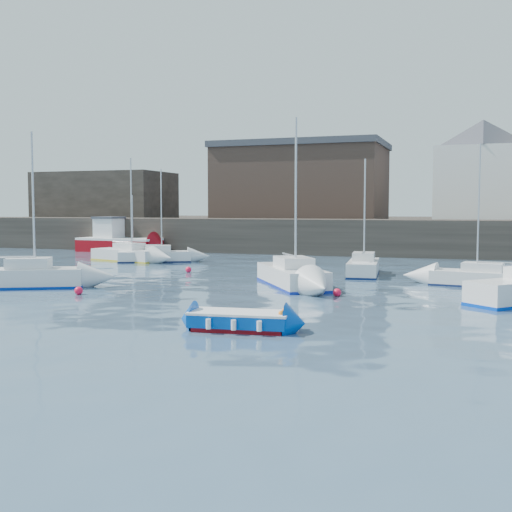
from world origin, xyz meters
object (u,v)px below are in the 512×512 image
(sailboat_d, at_px, (488,278))
(sailboat_f, at_px, (363,267))
(sailboat_a, at_px, (24,277))
(sailboat_e, at_px, (127,254))
(fishing_boat, at_px, (117,241))
(sailboat_h, at_px, (155,256))
(blue_dinghy, at_px, (240,320))
(buoy_near, at_px, (79,295))
(buoy_mid, at_px, (337,296))
(buoy_far, at_px, (188,272))
(sailboat_b, at_px, (292,275))

(sailboat_d, height_order, sailboat_f, sailboat_d)
(sailboat_a, bearing_deg, sailboat_e, 102.30)
(fishing_boat, xyz_separation_m, sailboat_d, (31.51, -16.39, -0.55))
(sailboat_f, distance_m, sailboat_h, 16.60)
(blue_dinghy, relative_size, buoy_near, 8.79)
(buoy_mid, distance_m, buoy_far, 13.32)
(sailboat_b, bearing_deg, buoy_mid, -44.96)
(buoy_near, relative_size, buoy_far, 1.04)
(sailboat_b, distance_m, buoy_near, 10.52)
(sailboat_h, relative_size, buoy_near, 17.54)
(sailboat_e, distance_m, buoy_near, 18.59)
(sailboat_a, relative_size, sailboat_d, 1.07)
(blue_dinghy, relative_size, fishing_boat, 0.43)
(sailboat_b, xyz_separation_m, buoy_mid, (2.97, -2.97, -0.55))
(sailboat_d, relative_size, sailboat_h, 1.06)
(sailboat_d, height_order, sailboat_h, sailboat_d)
(fishing_boat, height_order, sailboat_b, sailboat_b)
(blue_dinghy, xyz_separation_m, sailboat_d, (7.76, 14.99, 0.09))
(sailboat_f, relative_size, buoy_far, 18.52)
(blue_dinghy, bearing_deg, buoy_far, 120.22)
(sailboat_f, distance_m, buoy_mid, 9.53)
(sailboat_a, xyz_separation_m, sailboat_e, (-3.43, 15.75, -0.05))
(sailboat_b, relative_size, sailboat_f, 1.22)
(sailboat_a, bearing_deg, blue_dinghy, -26.02)
(sailboat_d, height_order, sailboat_e, sailboat_e)
(sailboat_f, xyz_separation_m, sailboat_h, (-16.07, 4.15, -0.04))
(blue_dinghy, bearing_deg, fishing_boat, 127.11)
(sailboat_d, relative_size, buoy_mid, 19.23)
(buoy_far, bearing_deg, blue_dinghy, -59.78)
(fishing_boat, bearing_deg, sailboat_e, -54.77)
(sailboat_a, distance_m, sailboat_h, 15.76)
(sailboat_a, relative_size, sailboat_e, 1.01)
(sailboat_d, bearing_deg, sailboat_f, 153.14)
(blue_dinghy, height_order, sailboat_e, sailboat_e)
(sailboat_d, bearing_deg, fishing_boat, 152.52)
(blue_dinghy, height_order, fishing_boat, fishing_boat)
(sailboat_b, distance_m, buoy_far, 9.23)
(blue_dinghy, height_order, sailboat_a, sailboat_a)
(sailboat_a, bearing_deg, sailboat_f, 37.64)
(blue_dinghy, relative_size, sailboat_h, 0.50)
(blue_dinghy, distance_m, buoy_far, 19.16)
(sailboat_b, bearing_deg, sailboat_e, 146.07)
(blue_dinghy, distance_m, buoy_near, 11.55)
(fishing_boat, height_order, sailboat_f, sailboat_f)
(buoy_near, bearing_deg, sailboat_h, 106.82)
(sailboat_a, bearing_deg, buoy_far, 64.96)
(sailboat_a, xyz_separation_m, sailboat_b, (12.48, 5.04, 0.01))
(sailboat_d, distance_m, buoy_far, 17.48)
(sailboat_a, relative_size, buoy_far, 20.79)
(sailboat_e, height_order, buoy_far, sailboat_e)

